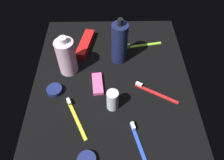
{
  "coord_description": "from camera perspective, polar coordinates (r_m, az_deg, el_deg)",
  "views": [
    {
      "loc": [
        -53.81,
        0.94,
        69.81
      ],
      "look_at": [
        0.0,
        0.0,
        3.0
      ],
      "focal_mm": 34.95,
      "sensor_mm": 36.0,
      "label": 1
    }
  ],
  "objects": [
    {
      "name": "ground_plane",
      "position": [
        0.89,
        -0.0,
        -1.46
      ],
      "size": [
        84.0,
        64.0,
        1.2
      ],
      "primitive_type": "cube",
      "color": "black"
    },
    {
      "name": "lotion_bottle",
      "position": [
        0.91,
        1.98,
        9.62
      ],
      "size": [
        6.77,
        6.77,
        21.09
      ],
      "color": "#171E46",
      "rests_on": "ground_plane"
    },
    {
      "name": "bodywash_bottle",
      "position": [
        0.89,
        -11.82,
        5.99
      ],
      "size": [
        7.58,
        7.58,
        17.73
      ],
      "color": "silver",
      "rests_on": "ground_plane"
    },
    {
      "name": "deodorant_stick",
      "position": [
        0.79,
        0.29,
        -5.29
      ],
      "size": [
        4.3,
        4.3,
        8.66
      ],
      "primitive_type": "cylinder",
      "color": "silver",
      "rests_on": "ground_plane"
    },
    {
      "name": "toothbrush_blue",
      "position": [
        0.75,
        7.08,
        -16.23
      ],
      "size": [
        17.72,
        5.7,
        2.1
      ],
      "color": "blue",
      "rests_on": "ground_plane"
    },
    {
      "name": "toothbrush_lime",
      "position": [
        1.04,
        7.46,
        9.05
      ],
      "size": [
        4.42,
        17.92,
        2.1
      ],
      "color": "#8CD133",
      "rests_on": "ground_plane"
    },
    {
      "name": "toothbrush_red",
      "position": [
        0.87,
        10.82,
        -3.07
      ],
      "size": [
        10.14,
        16.13,
        2.1
      ],
      "color": "red",
      "rests_on": "ground_plane"
    },
    {
      "name": "toothbrush_yellow",
      "position": [
        0.81,
        -9.62,
        -9.27
      ],
      "size": [
        16.74,
        8.89,
        2.1
      ],
      "color": "yellow",
      "rests_on": "ground_plane"
    },
    {
      "name": "toothpaste_box_red",
      "position": [
        1.03,
        -6.96,
        9.36
      ],
      "size": [
        18.14,
        8.11,
        3.2
      ],
      "primitive_type": "cube",
      "rotation": [
        0.0,
        0.0,
        -0.22
      ],
      "color": "red",
      "rests_on": "ground_plane"
    },
    {
      "name": "snack_bar_pink",
      "position": [
        0.88,
        -3.8,
        -0.89
      ],
      "size": [
        10.75,
        5.02,
        1.5
      ],
      "primitive_type": "cube",
      "rotation": [
        0.0,
        0.0,
        0.1
      ],
      "color": "#E55999",
      "rests_on": "ground_plane"
    },
    {
      "name": "cream_tin_left",
      "position": [
        0.73,
        -6.6,
        -20.12
      ],
      "size": [
        5.98,
        5.98,
        1.71
      ],
      "primitive_type": "cylinder",
      "color": "navy",
      "rests_on": "ground_plane"
    },
    {
      "name": "cream_tin_right",
      "position": [
        0.88,
        -14.79,
        -2.59
      ],
      "size": [
        6.03,
        6.03,
        2.09
      ],
      "primitive_type": "cylinder",
      "color": "navy",
      "rests_on": "ground_plane"
    }
  ]
}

